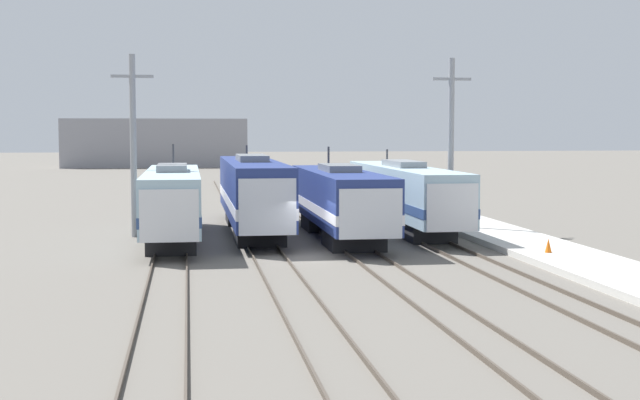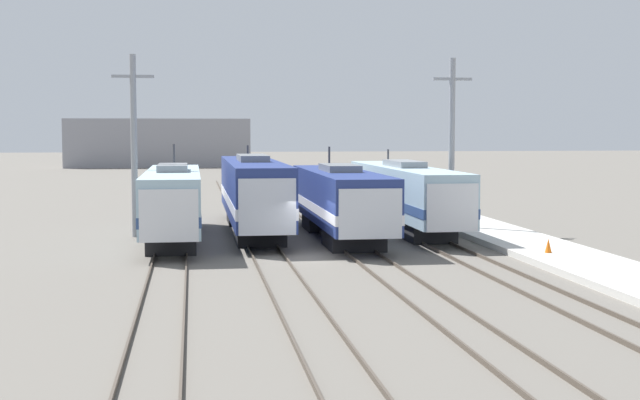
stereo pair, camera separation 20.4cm
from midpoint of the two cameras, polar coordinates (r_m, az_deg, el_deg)
The scene contains 14 objects.
ground_plane at distance 40.32m, azimuth -0.06°, elevation -3.67°, with size 400.00×400.00×0.00m, color #666059.
rail_pair_far_left at distance 39.93m, azimuth -9.42°, elevation -3.70°, with size 1.51×120.00×0.15m.
rail_pair_center_left at distance 40.06m, azimuth -3.16°, elevation -3.62°, with size 1.51×120.00×0.15m.
rail_pair_center_right at distance 40.67m, azimuth 2.99°, elevation -3.50°, with size 1.51×120.00×0.15m.
rail_pair_far_right at distance 41.73m, azimuth 8.88°, elevation -3.34°, with size 1.51×120.00×0.15m.
locomotive_far_left at distance 46.33m, azimuth -9.28°, elevation -0.11°, with size 2.77×16.85×4.96m.
locomotive_center_left at distance 49.65m, azimuth -4.17°, elevation 0.45°, with size 2.89×19.82×4.82m.
locomotive_center_right at distance 46.68m, azimuth 1.49°, elevation -0.05°, with size 3.11×16.58×4.80m.
locomotive_far_right at distance 51.08m, azimuth 5.64°, elevation 0.35°, with size 2.76×19.44×4.55m.
catenary_tower_left at distance 48.64m, azimuth -11.71°, elevation 3.61°, with size 2.23×0.34×9.75m.
catenary_tower_right at distance 50.68m, azimuth 8.54°, elevation 3.68°, with size 2.23×0.34×9.75m.
platform at distance 43.11m, azimuth 14.18°, elevation -3.07°, with size 4.00×120.00×0.30m.
traffic_cone at distance 40.79m, azimuth 14.54°, elevation -2.85°, with size 0.31×0.31×0.63m.
depot_building at distance 144.48m, azimuth -10.21°, elevation 3.63°, with size 28.27×12.96×7.53m.
Camera 2 is at (-5.51, -39.53, 5.71)m, focal length 50.00 mm.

